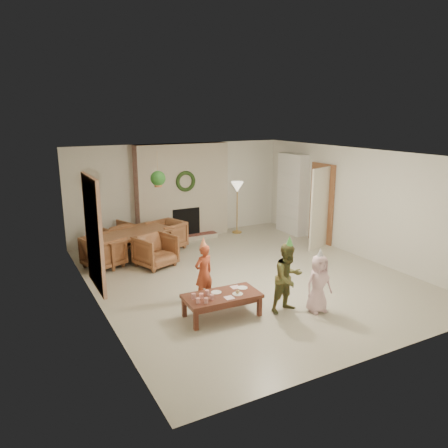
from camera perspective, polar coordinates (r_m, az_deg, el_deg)
floor at (r=9.05m, az=2.89°, el=-6.79°), size 7.00×7.00×0.00m
ceiling at (r=8.48m, az=3.10°, el=9.17°), size 7.00×7.00×0.00m
wall_back at (r=11.76m, az=-5.84°, el=4.43°), size 7.00×0.00×7.00m
wall_front at (r=6.08m, az=20.29°, el=-5.90°), size 7.00×0.00×7.00m
wall_left at (r=7.63m, az=-16.73°, el=-1.57°), size 0.00×7.00×7.00m
wall_right at (r=10.52m, az=17.17°, el=2.68°), size 0.00×7.00×7.00m
fireplace_mass at (r=11.58m, az=-5.46°, el=4.28°), size 2.50×0.40×2.50m
fireplace_hearth at (r=11.53m, az=-4.65°, el=-1.82°), size 1.60×0.30×0.12m
fireplace_firebox at (r=11.58m, az=-5.03°, el=0.24°), size 0.75×0.12×0.75m
fireplace_wreath at (r=11.32m, az=-5.05°, el=5.60°), size 0.54×0.10×0.54m
floor_lamp_base at (r=12.23m, az=1.70°, el=-1.05°), size 0.27×0.27×0.03m
floor_lamp_post at (r=12.07m, az=1.73°, el=1.95°), size 0.03×0.03×1.29m
floor_lamp_shade at (r=11.95m, az=1.75°, el=4.87°), size 0.34×0.34×0.29m
bookshelf_carcass at (r=12.14m, az=8.92°, el=3.92°), size 0.30×1.00×2.20m
bookshelf_shelf_a at (r=12.26m, az=8.72°, el=0.93°), size 0.30×0.92×0.03m
bookshelf_shelf_b at (r=12.18m, az=8.80°, el=2.76°), size 0.30×0.92×0.03m
bookshelf_shelf_c at (r=12.10m, az=8.87°, el=4.61°), size 0.30×0.92×0.03m
bookshelf_shelf_d at (r=12.04m, az=8.94°, el=6.49°), size 0.30×0.92×0.03m
books_row_lower at (r=12.10m, az=9.10°, el=1.42°), size 0.20×0.40×0.24m
books_row_mid at (r=12.18m, az=8.60°, el=3.44°), size 0.20×0.44×0.24m
books_row_upper at (r=11.99m, az=9.10°, el=5.15°), size 0.20×0.36×0.22m
door_frame at (r=11.39m, az=12.70°, el=2.65°), size 0.05×0.86×2.04m
door_leaf at (r=10.87m, az=12.46°, el=2.00°), size 0.77×0.32×2.00m
curtain_panel at (r=7.82m, az=-16.74°, el=-1.17°), size 0.06×1.20×2.00m
dining_table at (r=10.21m, az=-11.76°, el=-2.72°), size 2.04×1.55×0.63m
dining_chair_near at (r=9.59m, az=-8.96°, el=-3.50°), size 0.96×0.98×0.70m
dining_chair_far at (r=10.83m, az=-14.25°, el=-1.70°), size 0.96×0.98×0.70m
dining_chair_left at (r=9.78m, az=-15.52°, el=-3.51°), size 0.98×0.96×0.70m
dining_chair_right at (r=10.78m, az=-7.52°, el=-1.44°), size 0.98×0.96×0.70m
hanging_plant_cord at (r=9.32m, az=-8.71°, el=7.34°), size 0.01×0.01×0.70m
hanging_plant_pot at (r=9.37m, az=-8.63°, el=5.21°), size 0.16×0.16×0.12m
hanging_plant_foliage at (r=9.35m, az=-8.66°, el=5.94°), size 0.32×0.32×0.32m
coffee_table_top at (r=7.21m, az=-0.28°, el=-9.44°), size 1.27×0.67×0.06m
coffee_table_apron at (r=7.23m, az=-0.28°, el=-9.92°), size 1.17×0.58×0.08m
coffee_leg_fl at (r=6.87m, az=-3.72°, el=-12.48°), size 0.07×0.07×0.33m
coffee_leg_fr at (r=7.33m, az=4.67°, el=-10.73°), size 0.07×0.07×0.33m
coffee_leg_bl at (r=7.30m, az=-5.25°, el=-10.83°), size 0.07×0.07×0.33m
coffee_leg_br at (r=7.73m, az=2.75°, el=-9.31°), size 0.07×0.07×0.33m
cup_a at (r=6.88m, az=-3.43°, el=-10.01°), size 0.07×0.07×0.09m
cup_b at (r=7.04m, az=-4.03°, el=-9.42°), size 0.07×0.07×0.09m
cup_c at (r=6.88m, az=-2.37°, el=-9.99°), size 0.07×0.07×0.09m
cup_d at (r=7.04m, az=-3.00°, el=-9.41°), size 0.07×0.07×0.09m
cup_e at (r=6.99m, az=-1.60°, el=-9.57°), size 0.07×0.07×0.09m
cup_f at (r=7.16m, az=-2.24°, el=-9.00°), size 0.07×0.07×0.09m
plate_a at (r=7.27m, az=-1.02°, el=-8.94°), size 0.18×0.18×0.01m
plate_b at (r=7.21m, az=1.80°, el=-9.14°), size 0.18×0.18×0.01m
plate_c at (r=7.45m, az=2.43°, el=-8.35°), size 0.18×0.18×0.01m
food_scoop at (r=7.20m, az=1.80°, el=-8.87°), size 0.07×0.07×0.07m
napkin_left at (r=7.07m, az=0.69°, el=-9.64°), size 0.15×0.15×0.01m
napkin_right at (r=7.47m, az=1.50°, el=-8.28°), size 0.15×0.15×0.01m
child_red at (r=7.73m, az=-2.68°, el=-6.44°), size 0.43×0.33×1.04m
party_hat_red at (r=7.55m, az=-2.73°, el=-2.42°), size 0.16×0.16×0.20m
child_plaid at (r=7.39m, az=8.40°, el=-7.00°), size 0.62×0.51×1.18m
party_hat_plaid at (r=7.18m, az=8.59°, el=-2.28°), size 0.17×0.17×0.19m
child_pink at (r=7.49m, az=12.30°, el=-7.66°), size 0.50×0.34×1.00m
party_hat_pink at (r=7.31m, az=12.53°, el=-3.74°), size 0.15×0.15×0.18m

